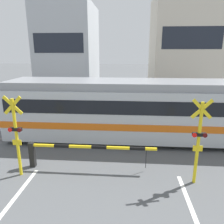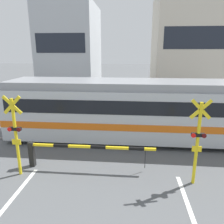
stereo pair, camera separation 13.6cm
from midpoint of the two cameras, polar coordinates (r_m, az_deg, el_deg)
The scene contains 10 objects.
rail_track_near at distance 11.12m, azimuth -0.41°, elevation -7.94°, with size 50.00×0.10×0.08m.
rail_track_far at distance 12.44m, azimuth 0.16°, elevation -5.31°, with size 50.00×0.10×0.08m.
commuter_train at distance 11.27m, azimuth 9.31°, elevation 0.84°, with size 14.40×2.91×3.07m.
crossing_barrier_near at distance 8.80m, azimuth -11.70°, elevation -9.77°, with size 4.97×0.20×1.03m.
crossing_barrier_far at distance 14.51m, azimuth 6.75°, elevation 0.64°, with size 4.97×0.20×1.03m.
crossing_signal_left at distance 8.55m, azimuth -24.18°, elevation -5.05°, with size 0.68×0.15×3.03m.
crossing_signal_right at distance 7.87m, azimuth 21.24°, elevation -6.47°, with size 0.68×0.15×3.03m.
pedestrian at distance 17.35m, azimuth -0.73°, elevation 3.77°, with size 0.38×0.22×1.61m.
building_left_of_street at distance 27.30m, azimuth -11.30°, elevation 15.97°, with size 6.08×7.85×9.58m.
building_right_of_street at distance 26.97m, azimuth 17.76°, elevation 16.40°, with size 6.79×7.85×10.37m.
Camera 1 is at (0.81, -0.32, 4.48)m, focal length 35.00 mm.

